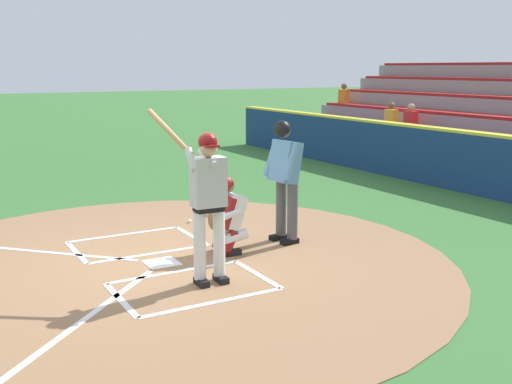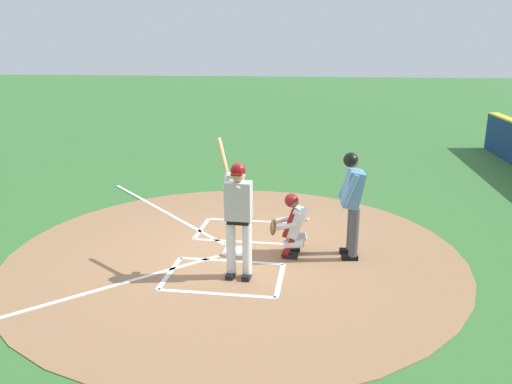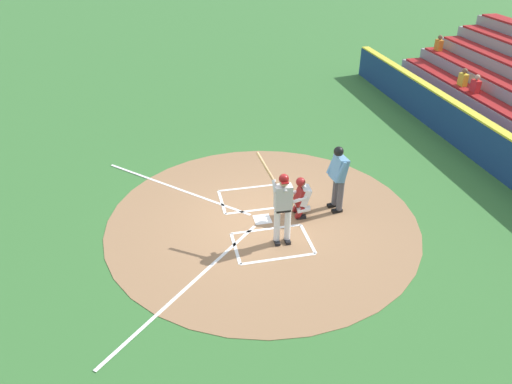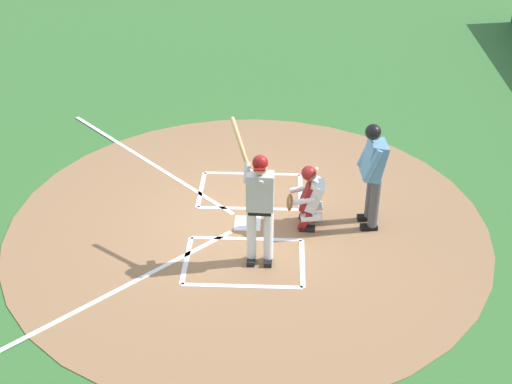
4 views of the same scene
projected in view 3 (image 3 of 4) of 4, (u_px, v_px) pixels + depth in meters
The scene contains 7 objects.
ground_plane at pixel (262, 220), 12.34m from camera, with size 120.00×120.00×0.00m, color #387033.
dirt_circle at pixel (262, 219), 12.33m from camera, with size 8.00×8.00×0.01m, color #99704C.
home_plate_and_chalk at pixel (229, 223), 12.17m from camera, with size 7.93×4.91×0.01m.
batter at pixel (282, 204), 10.96m from camera, with size 0.94×0.69×2.13m.
catcher at pixel (301, 196), 12.20m from camera, with size 0.59×0.63×1.13m.
plate_umpire at pixel (338, 174), 12.19m from camera, with size 0.60×0.45×1.86m.
baseball at pixel (288, 179), 14.08m from camera, with size 0.07×0.07×0.07m, color white.
Camera 3 is at (-9.90, 2.35, 7.02)m, focal length 33.37 mm.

